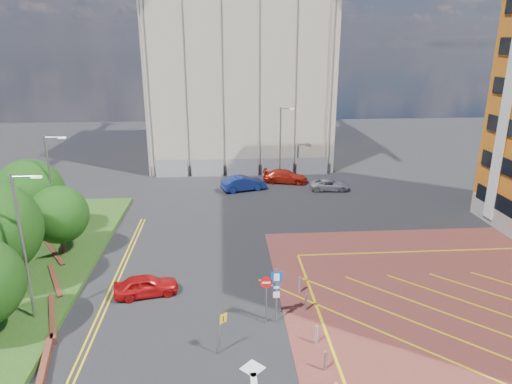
{
  "coord_description": "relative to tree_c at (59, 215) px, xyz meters",
  "views": [
    {
      "loc": [
        -2.12,
        -20.16,
        14.33
      ],
      "look_at": [
        -0.3,
        4.88,
        6.18
      ],
      "focal_mm": 32.0,
      "sensor_mm": 36.0,
      "label": 1
    }
  ],
  "objects": [
    {
      "name": "construction_building",
      "position": [
        13.5,
        30.0,
        7.81
      ],
      "size": [
        21.2,
        19.2,
        22.0
      ],
      "primitive_type": "cube",
      "color": "#B2A692",
      "rests_on": "ground"
    },
    {
      "name": "sign_cluster",
      "position": [
        13.8,
        -9.02,
        -1.24
      ],
      "size": [
        1.17,
        0.12,
        3.2
      ],
      "color": "#9EA0A8",
      "rests_on": "ground"
    },
    {
      "name": "car_red_left",
      "position": [
        6.58,
        -5.63,
        -2.55
      ],
      "size": [
        3.98,
        2.22,
        1.28
      ],
      "primitive_type": "imported",
      "rotation": [
        0.0,
        0.0,
        1.77
      ],
      "color": "#B40F10",
      "rests_on": "ground"
    },
    {
      "name": "tree_c",
      "position": [
        0.0,
        0.0,
        0.0
      ],
      "size": [
        4.0,
        4.0,
        4.9
      ],
      "color": "#3D2B1C",
      "rests_on": "grass_bed"
    },
    {
      "name": "lamp_back",
      "position": [
        17.58,
        18.0,
        1.17
      ],
      "size": [
        1.53,
        0.16,
        8.0
      ],
      "color": "#9EA0A8",
      "rests_on": "ground"
    },
    {
      "name": "tree_d",
      "position": [
        -3.0,
        3.0,
        0.68
      ],
      "size": [
        5.0,
        5.0,
        6.08
      ],
      "color": "#3D2B1C",
      "rests_on": "grass_bed"
    },
    {
      "name": "car_silver_back",
      "position": [
        22.19,
        13.93,
        -2.63
      ],
      "size": [
        4.18,
        2.22,
        1.12
      ],
      "primitive_type": "imported",
      "rotation": [
        0.0,
        0.0,
        1.48
      ],
      "color": "#A8A7AE",
      "rests_on": "ground"
    },
    {
      "name": "bollard_row",
      "position": [
        15.8,
        -11.67,
        -2.72
      ],
      "size": [
        0.14,
        11.14,
        0.9
      ],
      "color": "#9EA0A8",
      "rests_on": "forecourt"
    },
    {
      "name": "car_red_back",
      "position": [
        18.0,
        16.98,
        -2.49
      ],
      "size": [
        5.14,
        3.02,
        1.4
      ],
      "primitive_type": "imported",
      "rotation": [
        0.0,
        0.0,
        1.34
      ],
      "color": "#AC1C0E",
      "rests_on": "ground"
    },
    {
      "name": "car_blue_back",
      "position": [
        13.35,
        14.54,
        -2.44
      ],
      "size": [
        4.84,
        2.86,
        1.51
      ],
      "primitive_type": "imported",
      "rotation": [
        0.0,
        0.0,
        1.87
      ],
      "color": "navy",
      "rests_on": "ground"
    },
    {
      "name": "lamp_left_near",
      "position": [
        1.08,
        -8.0,
        1.47
      ],
      "size": [
        1.53,
        0.16,
        8.0
      ],
      "color": "#9EA0A8",
      "rests_on": "grass_bed"
    },
    {
      "name": "retaining_wall",
      "position": [
        1.7,
        -8.0,
        -2.99
      ],
      "size": [
        6.06,
        20.33,
        0.4
      ],
      "color": "brown",
      "rests_on": "ground"
    },
    {
      "name": "lamp_left_far",
      "position": [
        -0.92,
        2.0,
        1.47
      ],
      "size": [
        1.53,
        0.16,
        8.0
      ],
      "color": "#9EA0A8",
      "rests_on": "grass_bed"
    },
    {
      "name": "construction_fence",
      "position": [
        14.5,
        20.0,
        -2.19
      ],
      "size": [
        21.6,
        0.06,
        2.0
      ],
      "primitive_type": "cube",
      "color": "gray",
      "rests_on": "ground"
    },
    {
      "name": "ground",
      "position": [
        13.5,
        -10.0,
        -3.19
      ],
      "size": [
        140.0,
        140.0,
        0.0
      ],
      "primitive_type": "plane",
      "color": "black",
      "rests_on": "ground"
    },
    {
      "name": "warning_sign",
      "position": [
        11.05,
        -11.47,
        -1.76
      ],
      "size": [
        0.58,
        0.38,
        2.25
      ],
      "color": "#9EA0A8",
      "rests_on": "ground"
    }
  ]
}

